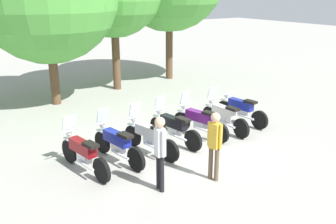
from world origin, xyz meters
name	(u,v)px	position (x,y,z in m)	size (l,w,h in m)	color
ground_plane	(177,145)	(0.00, 0.00, 0.00)	(80.00, 80.00, 0.00)	#9E9B93
motorcycle_0	(83,153)	(-2.97, -0.13, 0.52)	(0.66, 2.17, 1.37)	black
motorcycle_1	(117,143)	(-1.99, -0.04, 0.52)	(0.66, 2.17, 1.37)	black
motorcycle_2	(149,136)	(-1.00, -0.07, 0.52)	(0.70, 2.16, 1.37)	black
motorcycle_3	(174,127)	(-0.01, 0.17, 0.52)	(0.64, 2.18, 1.37)	black
motorcycle_4	(199,121)	(0.98, 0.19, 0.52)	(0.73, 2.16, 1.37)	black
motorcycle_5	(224,116)	(1.97, 0.16, 0.52)	(0.62, 2.19, 1.37)	black
motorcycle_6	(241,109)	(2.96, 0.39, 0.50)	(0.62, 2.19, 0.99)	black
person_0	(160,148)	(-1.82, -1.99, 1.07)	(0.26, 0.41, 1.80)	black
person_1	(215,141)	(-0.47, -2.27, 1.02)	(0.29, 0.40, 1.73)	brown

